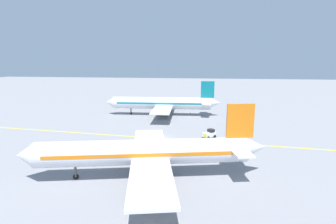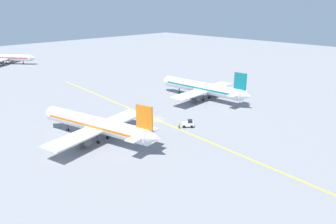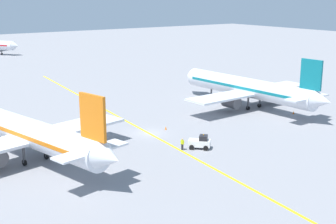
# 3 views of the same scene
# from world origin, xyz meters

# --- Properties ---
(ground_plane) EXTENTS (400.00, 400.00, 0.00)m
(ground_plane) POSITION_xyz_m (0.00, 0.00, 0.00)
(ground_plane) COLOR gray
(apron_yellow_centreline) EXTENTS (10.92, 119.57, 0.01)m
(apron_yellow_centreline) POSITION_xyz_m (0.00, 0.00, 0.00)
(apron_yellow_centreline) COLOR yellow
(apron_yellow_centreline) RESTS_ON ground
(airplane_at_gate) EXTENTS (28.46, 35.23, 10.60)m
(airplane_at_gate) POSITION_xyz_m (-19.13, -0.96, 3.71)
(airplane_at_gate) COLOR silver
(airplane_at_gate) RESTS_ON ground
(airplane_adjacent_stand) EXTENTS (28.25, 35.53, 10.60)m
(airplane_adjacent_stand) POSITION_xyz_m (24.65, 3.83, 3.71)
(airplane_adjacent_stand) COLOR silver
(airplane_adjacent_stand) RESTS_ON ground
(baggage_tug_white) EXTENTS (3.17, 3.20, 2.11)m
(baggage_tug_white) POSITION_xyz_m (1.92, -10.21, 0.90)
(baggage_tug_white) COLOR white
(baggage_tug_white) RESTS_ON ground
(ground_crew_worker) EXTENTS (0.30, 0.57, 1.68)m
(ground_crew_worker) POSITION_xyz_m (-0.48, -9.29, 0.91)
(ground_crew_worker) COLOR #23232D
(ground_crew_worker) RESTS_ON ground
(traffic_cone_near_nose) EXTENTS (0.32, 0.32, 0.55)m
(traffic_cone_near_nose) POSITION_xyz_m (27.87, -4.59, 0.28)
(traffic_cone_near_nose) COLOR orange
(traffic_cone_near_nose) RESTS_ON ground
(traffic_cone_mid_apron) EXTENTS (0.32, 0.32, 0.55)m
(traffic_cone_mid_apron) POSITION_xyz_m (3.31, 0.23, 0.28)
(traffic_cone_mid_apron) COLOR orange
(traffic_cone_mid_apron) RESTS_ON ground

